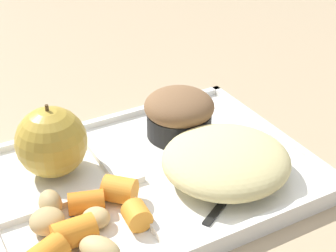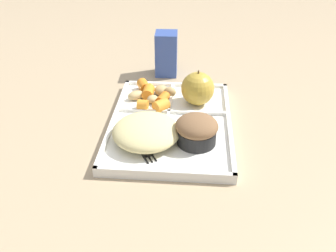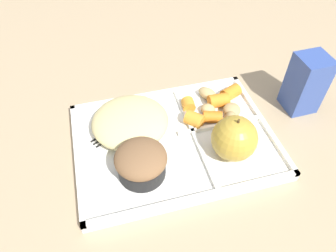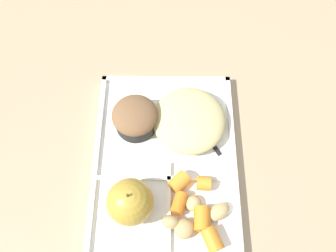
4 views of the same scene
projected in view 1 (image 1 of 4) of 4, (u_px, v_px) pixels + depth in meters
name	position (u px, v px, depth m)	size (l,w,h in m)	color
ground	(148.00, 184.00, 0.57)	(6.00, 6.00, 0.00)	tan
lunch_tray	(148.00, 179.00, 0.57)	(0.34, 0.25, 0.02)	white
green_apple	(51.00, 142.00, 0.55)	(0.07, 0.07, 0.08)	#B79333
bran_muffin	(179.00, 113.00, 0.62)	(0.08, 0.08, 0.06)	black
carrot_slice_edge	(120.00, 190.00, 0.52)	(0.03, 0.03, 0.03)	orange
carrot_slice_tilted	(137.00, 215.00, 0.49)	(0.02, 0.02, 0.02)	orange
carrot_slice_center	(86.00, 202.00, 0.51)	(0.02, 0.02, 0.03)	orange
carrot_slice_back	(74.00, 233.00, 0.47)	(0.03, 0.03, 0.04)	orange
potato_chunk_corner	(100.00, 249.00, 0.46)	(0.04, 0.02, 0.02)	tan
potato_chunk_golden	(50.00, 203.00, 0.51)	(0.03, 0.02, 0.02)	tan
potato_chunk_browned	(96.00, 218.00, 0.49)	(0.02, 0.03, 0.02)	tan
potato_chunk_small	(47.00, 221.00, 0.49)	(0.03, 0.03, 0.02)	tan
egg_noodle_pile	(226.00, 160.00, 0.55)	(0.13, 0.13, 0.04)	#D6C684
meatball_side	(222.00, 166.00, 0.55)	(0.04, 0.04, 0.04)	brown
meatball_back	(225.00, 163.00, 0.55)	(0.04, 0.04, 0.04)	brown
meatball_center	(230.00, 153.00, 0.57)	(0.03, 0.03, 0.03)	brown
plastic_fork	(244.00, 177.00, 0.56)	(0.14, 0.09, 0.00)	black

